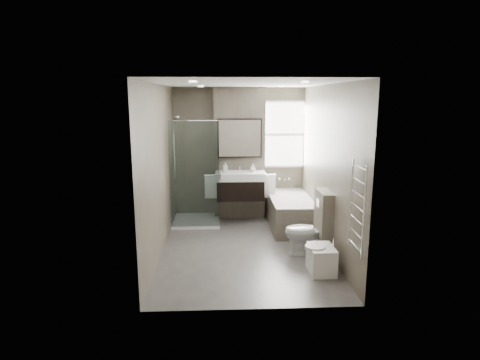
{
  "coord_description": "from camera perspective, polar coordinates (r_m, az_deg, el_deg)",
  "views": [
    {
      "loc": [
        -0.36,
        -6.12,
        2.39
      ],
      "look_at": [
        -0.06,
        0.15,
        1.1
      ],
      "focal_mm": 30.0,
      "sensor_mm": 36.0,
      "label": 1
    }
  ],
  "objects": [
    {
      "name": "shower_enclosure",
      "position": [
        7.72,
        -5.54,
        -2.73
      ],
      "size": [
        0.9,
        0.9,
        2.0
      ],
      "color": "white",
      "rests_on": "ground"
    },
    {
      "name": "window",
      "position": [
        8.12,
        6.27,
        6.45
      ],
      "size": [
        0.98,
        0.06,
        1.33
      ],
      "color": "white",
      "rests_on": "room"
    },
    {
      "name": "towel_right",
      "position": [
        7.76,
        4.16,
        -0.88
      ],
      "size": [
        0.24,
        0.06,
        0.44
      ],
      "primitive_type": "cube",
      "color": "white",
      "rests_on": "vanity_pier"
    },
    {
      "name": "soap_bottle_b",
      "position": [
        7.73,
        1.8,
        1.73
      ],
      "size": [
        0.11,
        0.11,
        0.14
      ],
      "primitive_type": "imported",
      "color": "white",
      "rests_on": "vanity"
    },
    {
      "name": "mirror_cabinet",
      "position": [
        7.78,
        -0.04,
        5.96
      ],
      "size": [
        0.86,
        0.08,
        0.76
      ],
      "color": "black",
      "rests_on": "vanity_pier"
    },
    {
      "name": "towel_radiator",
      "position": [
        4.96,
        16.35,
        -3.73
      ],
      "size": [
        0.03,
        0.49,
        1.1
      ],
      "color": "silver",
      "rests_on": "room"
    },
    {
      "name": "vanity",
      "position": [
        7.73,
        0.02,
        -0.75
      ],
      "size": [
        0.95,
        0.47,
        0.66
      ],
      "color": "black",
      "rests_on": "vanity_pier"
    },
    {
      "name": "towel_left",
      "position": [
        7.71,
        -4.13,
        -0.97
      ],
      "size": [
        0.24,
        0.06,
        0.44
      ],
      "primitive_type": "cube",
      "color": "white",
      "rests_on": "vanity_pier"
    },
    {
      "name": "bathtub",
      "position": [
        7.62,
        7.13,
        -4.32
      ],
      "size": [
        0.75,
        1.6,
        0.57
      ],
      "color": "#5B5448",
      "rests_on": "ground"
    },
    {
      "name": "cistern_box",
      "position": [
        6.36,
        11.77,
        -5.95
      ],
      "size": [
        0.19,
        0.55,
        1.0
      ],
      "color": "#5B5448",
      "rests_on": "ground"
    },
    {
      "name": "room",
      "position": [
        6.23,
        0.64,
        1.49
      ],
      "size": [
        2.7,
        3.9,
        2.7
      ],
      "color": "#504C49",
      "rests_on": "ground"
    },
    {
      "name": "bidet",
      "position": [
        5.79,
        11.45,
        -10.92
      ],
      "size": [
        0.41,
        0.47,
        0.49
      ],
      "color": "white",
      "rests_on": "ground"
    },
    {
      "name": "vanity_pier",
      "position": [
        7.98,
        -0.09,
        3.72
      ],
      "size": [
        1.0,
        0.25,
        2.6
      ],
      "primitive_type": "cube",
      "color": "#5B5448",
      "rests_on": "ground"
    },
    {
      "name": "soap_bottle_a",
      "position": [
        7.7,
        -2.09,
        1.85
      ],
      "size": [
        0.08,
        0.08,
        0.18
      ],
      "primitive_type": "imported",
      "color": "white",
      "rests_on": "vanity"
    },
    {
      "name": "toilet",
      "position": [
        6.34,
        9.62,
        -7.27
      ],
      "size": [
        0.75,
        0.48,
        0.72
      ],
      "primitive_type": "imported",
      "rotation": [
        0.0,
        0.0,
        -1.68
      ],
      "color": "white",
      "rests_on": "ground"
    }
  ]
}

